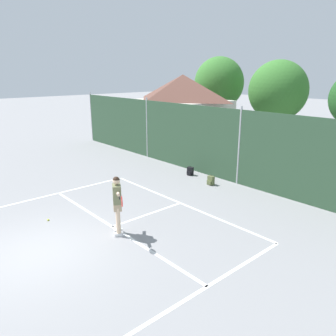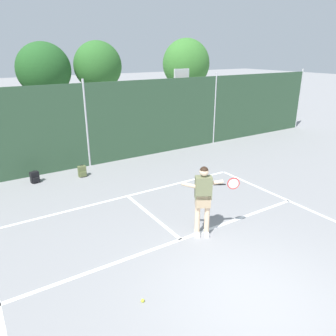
% 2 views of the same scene
% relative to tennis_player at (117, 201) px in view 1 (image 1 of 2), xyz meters
% --- Properties ---
extents(ground_plane, '(120.00, 120.00, 0.00)m').
position_rel_tennis_player_xyz_m(ground_plane, '(-0.57, -2.35, -1.11)').
color(ground_plane, gray).
extents(court_markings, '(8.30, 11.10, 0.01)m').
position_rel_tennis_player_xyz_m(court_markings, '(-0.57, -1.71, -1.11)').
color(court_markings, white).
rests_on(court_markings, ground).
extents(chainlink_fence, '(26.09, 0.09, 3.43)m').
position_rel_tennis_player_xyz_m(chainlink_fence, '(-0.57, 6.65, 0.53)').
color(chainlink_fence, '#2D4C33').
rests_on(chainlink_fence, ground).
extents(clubhouse_building, '(6.33, 4.88, 4.65)m').
position_rel_tennis_player_xyz_m(clubhouse_building, '(-9.03, 11.35, 1.30)').
color(clubhouse_building, beige).
rests_on(clubhouse_building, ground).
extents(treeline_backdrop, '(26.32, 3.86, 6.06)m').
position_rel_tennis_player_xyz_m(treeline_backdrop, '(-1.19, 17.05, 2.43)').
color(treeline_backdrop, brown).
rests_on(treeline_backdrop, ground).
extents(tennis_player, '(1.32, 0.68, 1.85)m').
position_rel_tennis_player_xyz_m(tennis_player, '(0.00, 0.00, 0.00)').
color(tennis_player, silver).
rests_on(tennis_player, ground).
extents(tennis_ball, '(0.07, 0.07, 0.07)m').
position_rel_tennis_player_xyz_m(tennis_ball, '(-2.38, -1.25, -1.08)').
color(tennis_ball, '#CCE033').
rests_on(tennis_ball, ground).
extents(backpack_black, '(0.31, 0.28, 0.46)m').
position_rel_tennis_player_xyz_m(backpack_black, '(-2.83, 5.94, -0.92)').
color(backpack_black, black).
rests_on(backpack_black, ground).
extents(backpack_olive, '(0.28, 0.25, 0.46)m').
position_rel_tennis_player_xyz_m(backpack_olive, '(-1.23, 5.62, -0.92)').
color(backpack_olive, '#566038').
rests_on(backpack_olive, ground).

